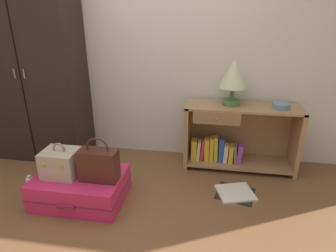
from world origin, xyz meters
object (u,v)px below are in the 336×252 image
object	(u,v)px
table_lamp	(234,75)
bowl	(281,106)
bookshelf	(235,137)
train_case	(61,163)
open_book_on_floor	(235,193)
wardrobe	(34,69)
handbag	(99,165)
bottle	(31,186)
suitcase_large	(81,187)

from	to	relation	value
table_lamp	bowl	bearing A→B (deg)	-4.38
table_lamp	bookshelf	bearing A→B (deg)	-3.02
train_case	open_book_on_floor	distance (m)	1.52
wardrobe	train_case	xyz separation A→B (m)	(0.63, -0.78, -0.61)
handbag	bottle	distance (m)	0.73
bookshelf	suitcase_large	size ratio (longest dim) A/B	1.49
wardrobe	handbag	xyz separation A→B (m)	(0.97, -0.79, -0.58)
table_lamp	suitcase_large	distance (m)	1.70
bowl	train_case	size ratio (longest dim) A/B	0.54
bookshelf	table_lamp	bearing A→B (deg)	176.98
bookshelf	handbag	bearing A→B (deg)	-142.62
bowl	table_lamp	bearing A→B (deg)	175.62
handbag	suitcase_large	bearing A→B (deg)	171.23
bottle	open_book_on_floor	distance (m)	1.81
bookshelf	open_book_on_floor	bearing A→B (deg)	-89.03
bowl	handbag	xyz separation A→B (m)	(-1.50, -0.81, -0.31)
wardrobe	handbag	world-z (taller)	wardrobe
bowl	open_book_on_floor	xyz separation A→B (m)	(-0.38, -0.49, -0.68)
wardrobe	bookshelf	distance (m)	2.17
bookshelf	train_case	bearing A→B (deg)	-149.97
bookshelf	open_book_on_floor	world-z (taller)	bookshelf
bookshelf	bowl	xyz separation A→B (m)	(0.39, -0.03, 0.37)
wardrobe	bottle	distance (m)	1.20
train_case	bottle	size ratio (longest dim) A/B	1.54
open_book_on_floor	suitcase_large	bearing A→B (deg)	-167.28
bowl	bottle	size ratio (longest dim) A/B	0.83
table_lamp	train_case	xyz separation A→B (m)	(-1.38, -0.84, -0.60)
bottle	open_book_on_floor	xyz separation A→B (m)	(1.78, 0.30, -0.08)
bowl	wardrobe	bearing A→B (deg)	-179.56
suitcase_large	bottle	world-z (taller)	suitcase_large
wardrobe	suitcase_large	bearing A→B (deg)	-44.80
bowl	bottle	distance (m)	2.38
bowl	open_book_on_floor	world-z (taller)	bowl
table_lamp	train_case	distance (m)	1.72
table_lamp	open_book_on_floor	distance (m)	1.08
bowl	bottle	xyz separation A→B (m)	(-2.16, -0.79, -0.60)
train_case	open_book_on_floor	bearing A→B (deg)	12.26
wardrobe	bottle	bearing A→B (deg)	-68.70
wardrobe	handbag	size ratio (longest dim) A/B	5.18
wardrobe	train_case	size ratio (longest dim) A/B	6.51
bookshelf	bottle	world-z (taller)	bookshelf
bottle	table_lamp	bearing A→B (deg)	25.78
handbag	bottle	size ratio (longest dim) A/B	1.94
train_case	table_lamp	bearing A→B (deg)	31.24
wardrobe	table_lamp	bearing A→B (deg)	1.53
wardrobe	bowl	world-z (taller)	wardrobe
train_case	open_book_on_floor	xyz separation A→B (m)	(1.45, 0.32, -0.35)
train_case	handbag	distance (m)	0.34
handbag	bottle	world-z (taller)	handbag
suitcase_large	handbag	distance (m)	0.33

